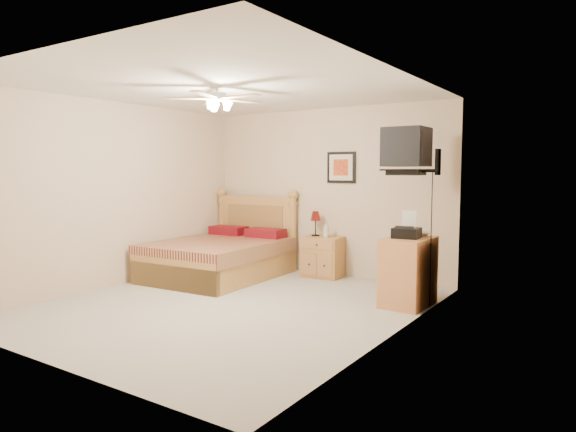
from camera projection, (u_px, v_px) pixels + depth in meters
name	position (u px, v px, depth m)	size (l,w,h in m)	color
floor	(231.00, 305.00, 6.01)	(4.50, 4.50, 0.00)	#A9A499
ceiling	(229.00, 88.00, 5.79)	(4.00, 4.50, 0.04)	white
wall_back	(326.00, 192.00, 7.77)	(4.00, 0.04, 2.50)	beige
wall_front	(45.00, 211.00, 4.03)	(4.00, 0.04, 2.50)	beige
wall_left	(117.00, 194.00, 7.00)	(0.04, 4.50, 2.50)	beige
wall_right	(395.00, 205.00, 4.80)	(0.04, 4.50, 2.50)	beige
bed	(218.00, 234.00, 7.53)	(1.51, 1.99, 1.29)	#B27536
nightstand	(323.00, 257.00, 7.59)	(0.55, 0.41, 0.60)	#A47532
table_lamp	(316.00, 224.00, 7.67)	(0.20, 0.20, 0.37)	#520D09
lotion_bottle	(326.00, 229.00, 7.53)	(0.09, 0.09, 0.23)	silver
framed_picture	(341.00, 167.00, 7.57)	(0.46, 0.04, 0.46)	black
dresser	(408.00, 272.00, 5.96)	(0.47, 0.67, 0.80)	#C07544
fax_machine	(407.00, 225.00, 5.90)	(0.29, 0.31, 0.31)	black
magazine_lower	(412.00, 234.00, 6.18)	(0.18, 0.24, 0.02)	#B4AA8E
magazine_upper	(414.00, 233.00, 6.17)	(0.18, 0.25, 0.02)	tan
wall_tv	(419.00, 150.00, 6.00)	(0.56, 0.46, 0.58)	black
ceiling_fan	(217.00, 99.00, 5.64)	(1.14, 1.14, 0.28)	white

